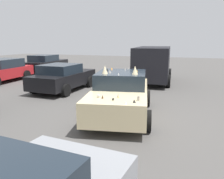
{
  "coord_description": "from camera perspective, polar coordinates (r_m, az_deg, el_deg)",
  "views": [
    {
      "loc": [
        -7.35,
        -2.5,
        2.56
      ],
      "look_at": [
        0.0,
        0.3,
        0.9
      ],
      "focal_mm": 37.36,
      "sensor_mm": 36.0,
      "label": 1
    }
  ],
  "objects": [
    {
      "name": "art_car_decorated",
      "position": [
        8.05,
        2.07,
        -1.15
      ],
      "size": [
        4.6,
        2.75,
        1.75
      ],
      "rotation": [
        0.0,
        0.0,
        3.36
      ],
      "color": "beige",
      "rests_on": "ground"
    },
    {
      "name": "parked_sedan_behind_right",
      "position": [
        16.19,
        -25.55,
        4.21
      ],
      "size": [
        4.42,
        2.23,
        1.42
      ],
      "rotation": [
        0.0,
        0.0,
        3.2
      ],
      "color": "red",
      "rests_on": "ground"
    },
    {
      "name": "parked_sedan_row_back_far",
      "position": [
        19.33,
        -15.96,
        6.04
      ],
      "size": [
        4.09,
        2.14,
        1.45
      ],
      "rotation": [
        0.0,
        0.0,
        0.04
      ],
      "color": "black",
      "rests_on": "ground"
    },
    {
      "name": "ground_plane",
      "position": [
        8.17,
        1.98,
        -6.34
      ],
      "size": [
        60.0,
        60.0,
        0.0
      ],
      "primitive_type": "plane",
      "color": "#514F4C"
    },
    {
      "name": "parked_sedan_row_back_center",
      "position": [
        12.36,
        -11.94,
        2.97
      ],
      "size": [
        4.0,
        2.07,
        1.38
      ],
      "rotation": [
        0.0,
        0.0,
        -0.01
      ],
      "color": "black",
      "rests_on": "ground"
    },
    {
      "name": "parked_van_far_left",
      "position": [
        14.63,
        9.94,
        6.46
      ],
      "size": [
        5.05,
        2.62,
        2.16
      ],
      "rotation": [
        0.0,
        0.0,
        3.25
      ],
      "color": "black",
      "rests_on": "ground"
    }
  ]
}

